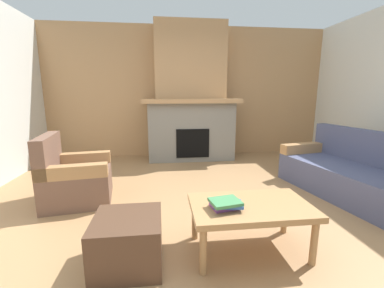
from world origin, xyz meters
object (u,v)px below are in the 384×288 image
(couch, at_px, (353,174))
(armchair, at_px, (74,179))
(coffee_table, at_px, (250,210))
(fireplace, at_px, (190,102))
(ottoman, at_px, (128,241))

(couch, height_order, armchair, same)
(couch, xyz_separation_m, coffee_table, (-1.77, -1.01, 0.09))
(armchair, bearing_deg, fireplace, 49.77)
(ottoman, bearing_deg, coffee_table, 3.41)
(fireplace, height_order, ottoman, fireplace)
(couch, distance_m, coffee_table, 2.04)
(armchair, bearing_deg, coffee_table, -34.35)
(coffee_table, bearing_deg, armchair, 145.65)
(coffee_table, relative_size, ottoman, 1.92)
(couch, distance_m, armchair, 3.60)
(couch, xyz_separation_m, armchair, (-3.59, 0.24, 0.01))
(armchair, xyz_separation_m, coffee_table, (1.83, -1.25, 0.08))
(couch, xyz_separation_m, ottoman, (-2.78, -1.07, -0.09))
(armchair, bearing_deg, couch, -3.79)
(ottoman, bearing_deg, fireplace, 75.22)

